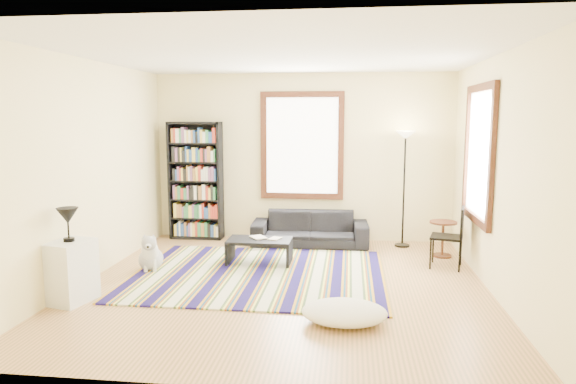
# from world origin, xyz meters

# --- Properties ---
(floor) EXTENTS (5.00, 5.00, 0.10)m
(floor) POSITION_xyz_m (0.00, 0.00, -0.05)
(floor) COLOR tan
(floor) RESTS_ON ground
(ceiling) EXTENTS (5.00, 5.00, 0.10)m
(ceiling) POSITION_xyz_m (0.00, 0.00, 2.85)
(ceiling) COLOR white
(ceiling) RESTS_ON floor
(wall_back) EXTENTS (5.00, 0.10, 2.80)m
(wall_back) POSITION_xyz_m (0.00, 2.55, 1.40)
(wall_back) COLOR #FBE1A9
(wall_back) RESTS_ON floor
(wall_front) EXTENTS (5.00, 0.10, 2.80)m
(wall_front) POSITION_xyz_m (0.00, -2.55, 1.40)
(wall_front) COLOR #FBE1A9
(wall_front) RESTS_ON floor
(wall_left) EXTENTS (0.10, 5.00, 2.80)m
(wall_left) POSITION_xyz_m (-2.55, 0.00, 1.40)
(wall_left) COLOR #FBE1A9
(wall_left) RESTS_ON floor
(wall_right) EXTENTS (0.10, 5.00, 2.80)m
(wall_right) POSITION_xyz_m (2.55, 0.00, 1.40)
(wall_right) COLOR #FBE1A9
(wall_right) RESTS_ON floor
(window_back) EXTENTS (1.20, 0.06, 1.60)m
(window_back) POSITION_xyz_m (0.00, 2.47, 1.60)
(window_back) COLOR white
(window_back) RESTS_ON wall_back
(window_right) EXTENTS (0.06, 1.20, 1.60)m
(window_right) POSITION_xyz_m (2.47, 0.80, 1.60)
(window_right) COLOR white
(window_right) RESTS_ON wall_right
(rug) EXTENTS (3.29, 2.63, 0.02)m
(rug) POSITION_xyz_m (-0.38, 0.37, 0.01)
(rug) COLOR #140D45
(rug) RESTS_ON floor
(sofa) EXTENTS (0.81, 1.90, 0.55)m
(sofa) POSITION_xyz_m (0.18, 2.05, 0.27)
(sofa) COLOR black
(sofa) RESTS_ON floor
(bookshelf) EXTENTS (0.90, 0.30, 2.00)m
(bookshelf) POSITION_xyz_m (-1.81, 2.32, 1.00)
(bookshelf) COLOR black
(bookshelf) RESTS_ON floor
(coffee_table) EXTENTS (0.97, 0.64, 0.36)m
(coffee_table) POSITION_xyz_m (-0.45, 0.89, 0.18)
(coffee_table) COLOR black
(coffee_table) RESTS_ON floor
(book_a) EXTENTS (0.30, 0.29, 0.02)m
(book_a) POSITION_xyz_m (-0.55, 0.89, 0.37)
(book_a) COLOR beige
(book_a) RESTS_ON coffee_table
(book_b) EXTENTS (0.20, 0.23, 0.01)m
(book_b) POSITION_xyz_m (-0.30, 0.94, 0.37)
(book_b) COLOR beige
(book_b) RESTS_ON coffee_table
(floor_cushion) EXTENTS (1.00, 0.84, 0.22)m
(floor_cushion) POSITION_xyz_m (0.77, -1.11, 0.11)
(floor_cushion) COLOR silver
(floor_cushion) RESTS_ON floor
(floor_lamp) EXTENTS (0.38, 0.38, 1.86)m
(floor_lamp) POSITION_xyz_m (1.67, 2.15, 0.93)
(floor_lamp) COLOR black
(floor_lamp) RESTS_ON floor
(side_table) EXTENTS (0.46, 0.46, 0.54)m
(side_table) POSITION_xyz_m (2.20, 1.59, 0.27)
(side_table) COLOR #462711
(side_table) RESTS_ON floor
(folding_chair) EXTENTS (0.51, 0.49, 0.86)m
(folding_chair) POSITION_xyz_m (2.15, 1.03, 0.43)
(folding_chair) COLOR black
(folding_chair) RESTS_ON floor
(white_cabinet) EXTENTS (0.48, 0.57, 0.70)m
(white_cabinet) POSITION_xyz_m (-2.30, -0.87, 0.35)
(white_cabinet) COLOR white
(white_cabinet) RESTS_ON floor
(table_lamp) EXTENTS (0.30, 0.30, 0.38)m
(table_lamp) POSITION_xyz_m (-2.30, -0.87, 0.89)
(table_lamp) COLOR black
(table_lamp) RESTS_ON white_cabinet
(dog) EXTENTS (0.49, 0.59, 0.51)m
(dog) POSITION_xyz_m (-1.88, 0.42, 0.25)
(dog) COLOR silver
(dog) RESTS_ON floor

